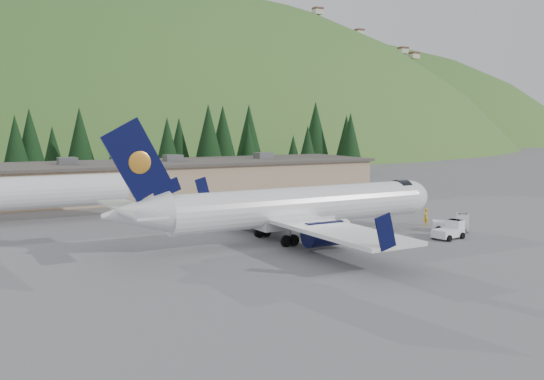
{
  "coord_description": "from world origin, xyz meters",
  "views": [
    {
      "loc": [
        -28.03,
        -48.28,
        10.8
      ],
      "look_at": [
        0.0,
        6.0,
        4.0
      ],
      "focal_mm": 40.0,
      "sensor_mm": 36.0,
      "label": 1
    }
  ],
  "objects": [
    {
      "name": "ground",
      "position": [
        0.0,
        0.0,
        0.0
      ],
      "size": [
        600.0,
        600.0,
        0.0
      ],
      "primitive_type": "plane",
      "color": "#5B5B5F"
    },
    {
      "name": "airliner",
      "position": [
        -0.99,
        -0.04,
        2.99
      ],
      "size": [
        33.82,
        31.69,
        11.24
      ],
      "rotation": [
        0.0,
        0.0,
        0.04
      ],
      "color": "white",
      "rests_on": "ground"
    },
    {
      "name": "baggage_tug_a",
      "position": [
        12.45,
        -6.26,
        0.76
      ],
      "size": [
        3.47,
        2.49,
        1.7
      ],
      "rotation": [
        0.0,
        0.0,
        0.22
      ],
      "color": "white",
      "rests_on": "ground"
    },
    {
      "name": "baggage_tug_b",
      "position": [
        15.38,
        -3.71,
        0.81
      ],
      "size": [
        3.7,
        3.52,
        1.82
      ],
      "rotation": [
        0.0,
        0.0,
        -0.71
      ],
      "color": "white",
      "rests_on": "ground"
    },
    {
      "name": "terminal_building",
      "position": [
        -5.01,
        38.0,
        2.62
      ],
      "size": [
        71.0,
        17.0,
        6.1
      ],
      "color": "tan",
      "rests_on": "ground"
    },
    {
      "name": "ramp_worker",
      "position": [
        15.38,
        0.39,
        0.9
      ],
      "size": [
        0.78,
        0.76,
        1.81
      ],
      "primitive_type": "imported",
      "rotation": [
        0.0,
        0.0,
        3.84
      ],
      "color": "#E2A60B",
      "rests_on": "ground"
    },
    {
      "name": "tree_line",
      "position": [
        -4.76,
        60.4,
        7.34
      ],
      "size": [
        112.25,
        18.15,
        14.04
      ],
      "color": "black",
      "rests_on": "ground"
    },
    {
      "name": "hills",
      "position": [
        53.34,
        207.38,
        -82.8
      ],
      "size": [
        614.0,
        330.0,
        300.0
      ],
      "color": "#245D1F",
      "rests_on": "ground"
    }
  ]
}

